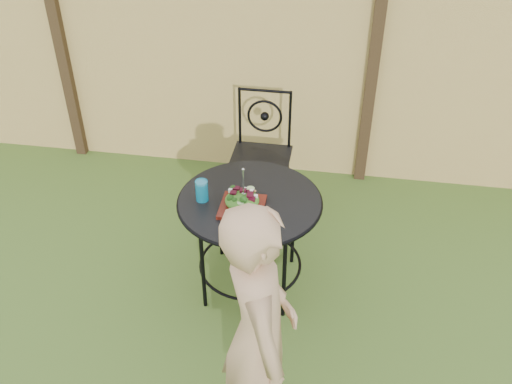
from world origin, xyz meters
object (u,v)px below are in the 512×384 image
diner (259,335)px  patio_chair (262,150)px  patio_table (250,217)px  salad_plate (242,207)px

diner → patio_chair: bearing=-8.7°
patio_table → salad_plate: (-0.03, -0.10, 0.15)m
diner → salad_plate: bearing=-2.3°
patio_chair → diner: 2.07m
patio_chair → patio_table: bearing=-85.6°
patio_table → patio_chair: bearing=94.4°
patio_table → diner: (0.23, -1.08, 0.17)m
diner → salad_plate: diner is taller
salad_plate → patio_chair: bearing=92.4°
patio_chair → diner: diner is taller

